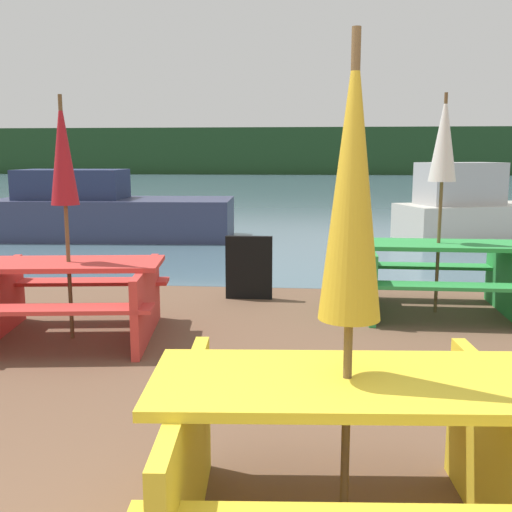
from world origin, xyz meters
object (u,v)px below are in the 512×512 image
(picnic_table_red, at_px, (70,292))
(umbrella_gold, at_px, (352,183))
(umbrella_crimson, at_px, (63,154))
(umbrella_white, at_px, (444,140))
(picnic_table_yellow, at_px, (345,448))
(boat_second, at_px, (479,212))
(signboard, at_px, (249,268))
(picnic_table_green, at_px, (437,271))
(boat, at_px, (108,212))

(picnic_table_red, xyz_separation_m, umbrella_gold, (2.36, -2.83, 1.14))
(umbrella_gold, bearing_deg, umbrella_crimson, 129.78)
(picnic_table_red, xyz_separation_m, umbrella_white, (3.57, 1.26, 1.40))
(picnic_table_red, distance_m, umbrella_gold, 3.86)
(picnic_table_yellow, bearing_deg, umbrella_crimson, 129.78)
(picnic_table_red, bearing_deg, boat_second, 52.16)
(umbrella_crimson, bearing_deg, umbrella_gold, -50.22)
(umbrella_crimson, bearing_deg, picnic_table_yellow, -50.22)
(boat_second, xyz_separation_m, signboard, (-4.10, -5.50, -0.18))
(umbrella_white, height_order, signboard, umbrella_white)
(boat_second, bearing_deg, umbrella_white, -127.74)
(umbrella_white, distance_m, umbrella_crimson, 3.79)
(signboard, bearing_deg, boat_second, 53.25)
(picnic_table_red, xyz_separation_m, picnic_table_green, (3.57, 1.26, 0.02))
(umbrella_gold, bearing_deg, umbrella_white, 73.54)
(umbrella_white, bearing_deg, umbrella_gold, -106.46)
(umbrella_gold, height_order, boat_second, umbrella_gold)
(picnic_table_red, relative_size, umbrella_gold, 0.85)
(picnic_table_yellow, relative_size, boat_second, 0.46)
(picnic_table_green, bearing_deg, boat_second, 71.20)
(boat, bearing_deg, picnic_table_red, -77.06)
(umbrella_gold, distance_m, boat, 10.48)
(picnic_table_green, xyz_separation_m, umbrella_white, (0.00, 0.00, 1.38))
(umbrella_gold, bearing_deg, picnic_table_green, 73.54)
(umbrella_white, xyz_separation_m, boat, (-5.50, 5.41, -1.31))
(picnic_table_red, height_order, umbrella_gold, umbrella_gold)
(picnic_table_yellow, height_order, umbrella_gold, umbrella_gold)
(umbrella_crimson, distance_m, signboard, 2.62)
(umbrella_white, bearing_deg, boat, 135.49)
(picnic_table_yellow, bearing_deg, picnic_table_green, 73.54)
(umbrella_gold, distance_m, signboard, 4.77)
(boat, bearing_deg, umbrella_gold, -68.91)
(picnic_table_green, height_order, umbrella_gold, umbrella_gold)
(picnic_table_yellow, xyz_separation_m, boat_second, (3.23, 10.03, 0.09))
(picnic_table_yellow, distance_m, boat, 10.43)
(umbrella_white, bearing_deg, picnic_table_green, 0.00)
(picnic_table_red, bearing_deg, boat, 106.15)
(picnic_table_red, height_order, signboard, signboard)
(picnic_table_yellow, distance_m, boat_second, 10.54)
(picnic_table_yellow, height_order, boat_second, boat_second)
(boat, distance_m, boat_second, 7.54)
(picnic_table_yellow, height_order, umbrella_crimson, umbrella_crimson)
(umbrella_white, height_order, boat_second, umbrella_white)
(picnic_table_red, distance_m, signboard, 2.26)
(picnic_table_green, bearing_deg, boat, 135.49)
(picnic_table_green, relative_size, umbrella_crimson, 0.80)
(umbrella_crimson, relative_size, boat, 0.46)
(picnic_table_red, bearing_deg, umbrella_crimson, 180.00)
(picnic_table_green, bearing_deg, umbrella_gold, -106.46)
(umbrella_white, bearing_deg, picnic_table_yellow, -106.46)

